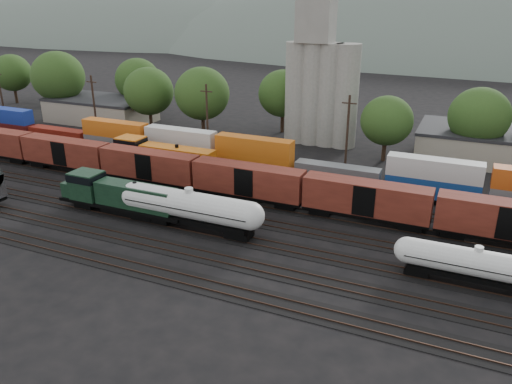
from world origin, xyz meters
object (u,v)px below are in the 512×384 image
at_px(grain_silo, 320,82).
at_px(orange_locomotive, 159,156).
at_px(tank_car_a, 190,207).
at_px(green_locomotive, 115,194).

bearing_deg(grain_silo, orange_locomotive, -123.50).
xyz_separation_m(tank_car_a, grain_silo, (2.75, 41.00, 8.38)).
height_order(green_locomotive, tank_car_a, tank_car_a).
bearing_deg(tank_car_a, orange_locomotive, 133.94).
distance_m(tank_car_a, orange_locomotive, 20.83).
relative_size(green_locomotive, tank_car_a, 0.95).
relative_size(green_locomotive, grain_silo, 0.61).
height_order(tank_car_a, orange_locomotive, orange_locomotive).
height_order(orange_locomotive, grain_silo, grain_silo).
relative_size(tank_car_a, orange_locomotive, 0.94).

